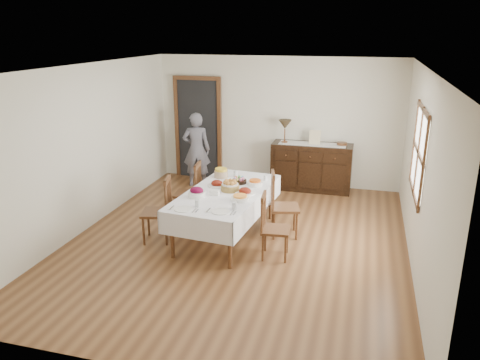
% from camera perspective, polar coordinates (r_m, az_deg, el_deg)
% --- Properties ---
extents(ground, '(6.00, 6.00, 0.00)m').
position_cam_1_polar(ground, '(7.25, -0.21, -7.40)').
color(ground, brown).
extents(room_shell, '(5.02, 6.02, 2.65)m').
position_cam_1_polar(room_shell, '(7.14, -0.45, 6.14)').
color(room_shell, silver).
rests_on(room_shell, ground).
extents(dining_table, '(1.32, 2.28, 0.75)m').
position_cam_1_polar(dining_table, '(7.14, -1.74, -2.06)').
color(dining_table, white).
rests_on(dining_table, ground).
extents(chair_left_near, '(0.51, 0.51, 1.02)m').
position_cam_1_polar(chair_left_near, '(7.17, -9.77, -3.50)').
color(chair_left_near, '#54321B').
rests_on(chair_left_near, ground).
extents(chair_left_far, '(0.46, 0.46, 0.99)m').
position_cam_1_polar(chair_left_far, '(7.93, -6.06, -1.31)').
color(chair_left_far, '#54321B').
rests_on(chair_left_far, ground).
extents(chair_right_near, '(0.43, 0.43, 0.94)m').
position_cam_1_polar(chair_right_near, '(6.59, 3.94, -5.60)').
color(chair_right_near, '#54321B').
rests_on(chair_right_near, ground).
extents(chair_right_far, '(0.52, 0.52, 1.03)m').
position_cam_1_polar(chair_right_far, '(7.27, 5.08, -2.92)').
color(chair_right_far, '#54321B').
rests_on(chair_right_far, ground).
extents(sideboard, '(1.57, 0.57, 0.94)m').
position_cam_1_polar(sideboard, '(9.46, 8.69, 1.60)').
color(sideboard, black).
rests_on(sideboard, ground).
extents(person, '(0.57, 0.44, 1.63)m').
position_cam_1_polar(person, '(9.54, -5.33, 4.00)').
color(person, slate).
rests_on(person, ground).
extents(bread_basket, '(0.28, 0.28, 0.17)m').
position_cam_1_polar(bread_basket, '(7.12, -1.22, -0.73)').
color(bread_basket, olive).
rests_on(bread_basket, dining_table).
extents(egg_basket, '(0.24, 0.24, 0.11)m').
position_cam_1_polar(egg_basket, '(7.47, -0.11, -0.09)').
color(egg_basket, black).
rests_on(egg_basket, dining_table).
extents(ham_platter_a, '(0.30, 0.30, 0.11)m').
position_cam_1_polar(ham_platter_a, '(7.35, -2.82, -0.50)').
color(ham_platter_a, white).
rests_on(ham_platter_a, dining_table).
extents(ham_platter_b, '(0.29, 0.29, 0.11)m').
position_cam_1_polar(ham_platter_b, '(7.01, 0.61, -1.42)').
color(ham_platter_b, white).
rests_on(ham_platter_b, dining_table).
extents(beet_bowl, '(0.25, 0.25, 0.15)m').
position_cam_1_polar(beet_bowl, '(6.89, -5.30, -1.53)').
color(beet_bowl, white).
rests_on(beet_bowl, dining_table).
extents(carrot_bowl, '(0.24, 0.24, 0.10)m').
position_cam_1_polar(carrot_bowl, '(7.35, 1.84, -0.36)').
color(carrot_bowl, white).
rests_on(carrot_bowl, dining_table).
extents(pineapple_bowl, '(0.23, 0.23, 0.15)m').
position_cam_1_polar(pineapple_bowl, '(7.77, -2.32, 0.86)').
color(pineapple_bowl, tan).
rests_on(pineapple_bowl, dining_table).
extents(casserole_dish, '(0.26, 0.26, 0.08)m').
position_cam_1_polar(casserole_dish, '(6.73, 0.02, -2.20)').
color(casserole_dish, white).
rests_on(casserole_dish, dining_table).
extents(butter_dish, '(0.15, 0.10, 0.07)m').
position_cam_1_polar(butter_dish, '(6.96, -3.15, -1.54)').
color(butter_dish, white).
rests_on(butter_dish, dining_table).
extents(setting_left, '(0.43, 0.31, 0.10)m').
position_cam_1_polar(setting_left, '(6.47, -6.39, -3.30)').
color(setting_left, white).
rests_on(setting_left, dining_table).
extents(setting_right, '(0.43, 0.31, 0.10)m').
position_cam_1_polar(setting_right, '(6.35, -1.87, -3.62)').
color(setting_right, white).
rests_on(setting_right, dining_table).
extents(glass_far_a, '(0.07, 0.07, 0.11)m').
position_cam_1_polar(glass_far_a, '(7.77, -0.55, 0.75)').
color(glass_far_a, silver).
rests_on(glass_far_a, dining_table).
extents(glass_far_b, '(0.06, 0.06, 0.09)m').
position_cam_1_polar(glass_far_b, '(7.61, 3.14, 0.28)').
color(glass_far_b, silver).
rests_on(glass_far_b, dining_table).
extents(runner, '(1.30, 0.35, 0.01)m').
position_cam_1_polar(runner, '(9.32, 8.83, 4.37)').
color(runner, white).
rests_on(runner, sideboard).
extents(table_lamp, '(0.26, 0.26, 0.46)m').
position_cam_1_polar(table_lamp, '(9.30, 5.50, 6.69)').
color(table_lamp, brown).
rests_on(table_lamp, sideboard).
extents(picture_frame, '(0.22, 0.08, 0.28)m').
position_cam_1_polar(picture_frame, '(9.28, 9.11, 5.15)').
color(picture_frame, beige).
rests_on(picture_frame, sideboard).
extents(deco_bowl, '(0.20, 0.20, 0.06)m').
position_cam_1_polar(deco_bowl, '(9.32, 12.33, 4.33)').
color(deco_bowl, '#54321B').
rests_on(deco_bowl, sideboard).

